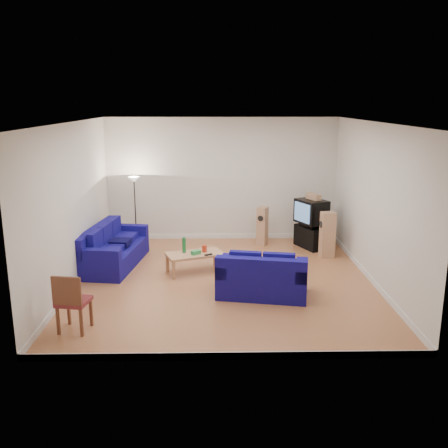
{
  "coord_description": "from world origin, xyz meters",
  "views": [
    {
      "loc": [
        -0.2,
        -9.69,
        3.6
      ],
      "look_at": [
        0.0,
        0.4,
        1.1
      ],
      "focal_mm": 40.0,
      "sensor_mm": 36.0,
      "label": 1
    }
  ],
  "objects_px": {
    "tv_stand": "(311,237)",
    "sofa_three_seat": "(111,251)",
    "sofa_loveseat": "(262,280)",
    "television": "(311,211)",
    "coffee_table": "(195,256)"
  },
  "relations": [
    {
      "from": "coffee_table",
      "to": "tv_stand",
      "type": "distance_m",
      "value": 3.4
    },
    {
      "from": "tv_stand",
      "to": "sofa_loveseat",
      "type": "bearing_deg",
      "value": -49.55
    },
    {
      "from": "sofa_three_seat",
      "to": "tv_stand",
      "type": "bearing_deg",
      "value": 113.28
    },
    {
      "from": "coffee_table",
      "to": "tv_stand",
      "type": "bearing_deg",
      "value": 32.82
    },
    {
      "from": "sofa_loveseat",
      "to": "coffee_table",
      "type": "distance_m",
      "value": 1.89
    },
    {
      "from": "tv_stand",
      "to": "sofa_three_seat",
      "type": "bearing_deg",
      "value": -98.33
    },
    {
      "from": "sofa_three_seat",
      "to": "sofa_loveseat",
      "type": "xyz_separation_m",
      "value": [
        3.21,
        -1.88,
        -0.01
      ]
    },
    {
      "from": "sofa_three_seat",
      "to": "tv_stand",
      "type": "height_order",
      "value": "sofa_three_seat"
    },
    {
      "from": "sofa_three_seat",
      "to": "tv_stand",
      "type": "distance_m",
      "value": 4.93
    },
    {
      "from": "sofa_loveseat",
      "to": "coffee_table",
      "type": "relative_size",
      "value": 1.37
    },
    {
      "from": "sofa_loveseat",
      "to": "tv_stand",
      "type": "xyz_separation_m",
      "value": [
        1.54,
        3.19,
        -0.05
      ]
    },
    {
      "from": "sofa_loveseat",
      "to": "television",
      "type": "bearing_deg",
      "value": 75.33
    },
    {
      "from": "sofa_three_seat",
      "to": "sofa_loveseat",
      "type": "bearing_deg",
      "value": 67.5
    },
    {
      "from": "sofa_three_seat",
      "to": "television",
      "type": "xyz_separation_m",
      "value": [
        4.71,
        1.27,
        0.61
      ]
    },
    {
      "from": "sofa_loveseat",
      "to": "coffee_table",
      "type": "xyz_separation_m",
      "value": [
        -1.32,
        1.35,
        0.06
      ]
    }
  ]
}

